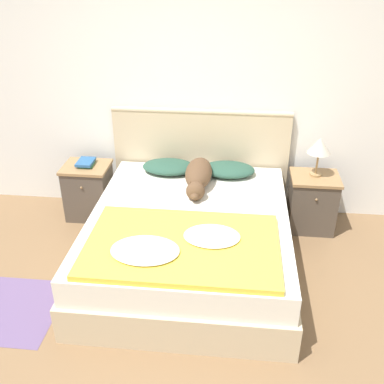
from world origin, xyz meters
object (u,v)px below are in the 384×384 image
nightstand_right (312,202)px  pillow_left (169,167)px  table_lamp (320,147)px  nightstand_left (89,191)px  dog (198,176)px  bed (190,241)px  pillow_right (228,169)px  book_stack (86,163)px

nightstand_right → pillow_left: bearing=178.8°
pillow_left → table_lamp: size_ratio=1.36×
nightstand_left → dog: dog is taller
bed → pillow_right: bearing=69.4°
nightstand_left → dog: 1.23m
pillow_right → book_stack: pillow_right is taller
bed → book_stack: size_ratio=9.33×
pillow_left → nightstand_left: bearing=-178.0°
table_lamp → nightstand_left: bearing=-179.3°
nightstand_left → pillow_right: bearing=1.2°
nightstand_left → dog: size_ratio=0.74×
dog → table_lamp: 1.16m
bed → nightstand_left: 1.35m
nightstand_left → dog: (1.15, -0.23, 0.35)m
nightstand_left → dog: bearing=-11.1°
bed → pillow_right: size_ratio=3.85×
bed → dog: bearing=87.3°
nightstand_right → dog: 1.18m
dog → book_stack: bearing=167.9°
bed → book_stack: bearing=145.8°
dog → table_lamp: (1.10, 0.25, 0.23)m
nightstand_right → book_stack: 2.28m
nightstand_left → pillow_right: size_ratio=1.10×
bed → nightstand_right: 1.35m
bed → pillow_left: pillow_left is taller
bed → table_lamp: (1.13, 0.77, 0.60)m
nightstand_right → pillow_left: size_ratio=1.10×
table_lamp → nightstand_right: bearing=-90.0°
pillow_right → dog: dog is taller
nightstand_right → table_lamp: size_ratio=1.50×
table_lamp → pillow_left: bearing=179.9°
nightstand_right → dog: bearing=-168.4°
pillow_left → table_lamp: 1.45m
nightstand_left → table_lamp: 2.33m
bed → pillow_right: pillow_right is taller
pillow_left → book_stack: (-0.84, -0.01, 0.01)m
bed → nightstand_right: nightstand_right is taller
nightstand_left → nightstand_right: size_ratio=1.00×
book_stack → nightstand_right: bearing=-0.5°
pillow_right → table_lamp: size_ratio=1.36×
nightstand_right → pillow_left: 1.45m
pillow_right → book_stack: bearing=-179.6°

